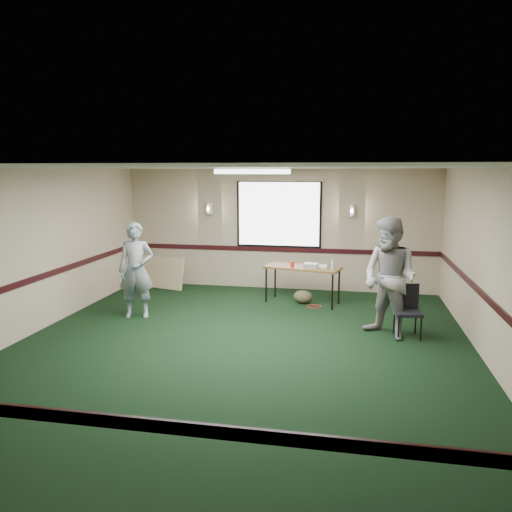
% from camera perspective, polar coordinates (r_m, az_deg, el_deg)
% --- Properties ---
extents(ground, '(8.00, 8.00, 0.00)m').
position_cam_1_polar(ground, '(7.67, -1.87, -10.50)').
color(ground, black).
rests_on(ground, ground).
extents(room_shell, '(8.00, 8.02, 8.00)m').
position_cam_1_polar(room_shell, '(9.34, 0.96, 3.14)').
color(room_shell, tan).
rests_on(room_shell, ground).
extents(folding_table, '(1.60, 0.94, 0.75)m').
position_cam_1_polar(folding_table, '(10.06, 5.35, -1.51)').
color(folding_table, brown).
rests_on(folding_table, ground).
extents(projector, '(0.29, 0.25, 0.09)m').
position_cam_1_polar(projector, '(9.93, 6.32, -1.09)').
color(projector, '#9898A1').
rests_on(projector, folding_table).
extents(game_console, '(0.19, 0.15, 0.05)m').
position_cam_1_polar(game_console, '(10.01, 7.60, -1.16)').
color(game_console, white).
rests_on(game_console, folding_table).
extents(red_cup, '(0.08, 0.08, 0.11)m').
position_cam_1_polar(red_cup, '(9.99, 4.16, -0.92)').
color(red_cup, red).
rests_on(red_cup, folding_table).
extents(water_bottle, '(0.06, 0.06, 0.19)m').
position_cam_1_polar(water_bottle, '(9.79, 8.76, -1.00)').
color(water_bottle, '#86C2DC').
rests_on(water_bottle, folding_table).
extents(duffel_bag, '(0.39, 0.30, 0.27)m').
position_cam_1_polar(duffel_bag, '(10.16, 5.39, -4.67)').
color(duffel_bag, '#4C482B').
rests_on(duffel_bag, ground).
extents(cable_coil, '(0.35, 0.35, 0.01)m').
position_cam_1_polar(cable_coil, '(9.95, 6.66, -5.75)').
color(cable_coil, red).
rests_on(cable_coil, ground).
extents(folded_table, '(1.41, 0.58, 0.72)m').
position_cam_1_polar(folded_table, '(11.66, -11.25, -1.80)').
color(folded_table, tan).
rests_on(folded_table, ground).
extents(conference_chair, '(0.46, 0.47, 0.84)m').
position_cam_1_polar(conference_chair, '(8.45, 16.87, -5.52)').
color(conference_chair, black).
rests_on(conference_chair, ground).
extents(person_left, '(0.71, 0.55, 1.74)m').
position_cam_1_polar(person_left, '(9.30, -13.52, -1.58)').
color(person_left, '#40618D').
rests_on(person_left, ground).
extents(person_right, '(1.19, 1.17, 1.94)m').
position_cam_1_polar(person_right, '(8.20, 15.03, -2.45)').
color(person_right, '#799CBC').
rests_on(person_right, ground).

